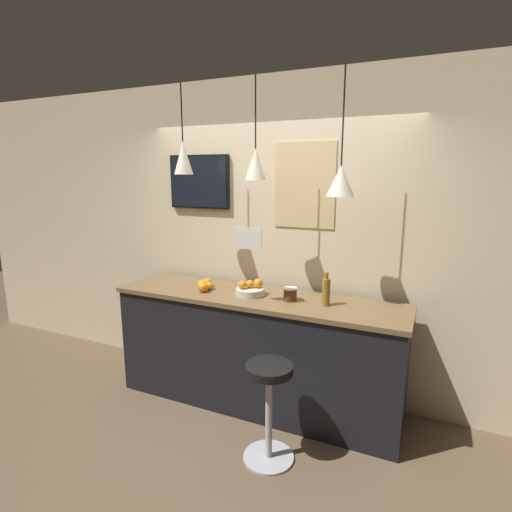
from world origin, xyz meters
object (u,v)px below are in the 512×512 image
(fruit_bowl, at_px, (250,290))
(spread_jar, at_px, (290,294))
(bar_stool, at_px, (269,397))
(juice_bottle, at_px, (326,291))
(mounted_tv, at_px, (199,182))

(fruit_bowl, distance_m, spread_jar, 0.37)
(bar_stool, height_order, fruit_bowl, fruit_bowl)
(fruit_bowl, relative_size, spread_jar, 2.24)
(bar_stool, relative_size, fruit_bowl, 3.00)
(juice_bottle, xyz_separation_m, spread_jar, (-0.30, 0.00, -0.06))
(fruit_bowl, xyz_separation_m, juice_bottle, (0.67, -0.00, 0.07))
(spread_jar, bearing_deg, bar_stool, -83.35)
(bar_stool, bearing_deg, juice_bottle, 69.80)
(spread_jar, bearing_deg, mounted_tv, 161.08)
(bar_stool, distance_m, fruit_bowl, 0.95)
(spread_jar, bearing_deg, juice_bottle, 0.00)
(spread_jar, xyz_separation_m, mounted_tv, (-1.09, 0.37, 0.90))
(bar_stool, relative_size, spread_jar, 6.72)
(bar_stool, distance_m, juice_bottle, 0.92)
(fruit_bowl, distance_m, juice_bottle, 0.67)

